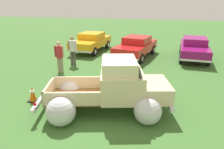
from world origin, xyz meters
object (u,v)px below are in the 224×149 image
Objects in this scene: show_car_0 at (91,41)px; show_car_2 at (194,47)px; spectator_2 at (72,49)px; lane_cone_0 at (33,94)px; spectator_1 at (59,55)px; show_car_1 at (136,46)px; vintage_pickup_truck at (114,90)px.

show_car_2 is (7.59, -0.42, -0.00)m from show_car_0.
spectator_2 is at bearing -61.49° from show_car_2.
lane_cone_0 is at bearing 9.04° from show_car_0.
spectator_1 is at bearing 5.60° from show_car_0.
lane_cone_0 is at bearing -35.80° from show_car_2.
spectator_1 is at bearing 162.72° from spectator_2.
show_car_2 is 2.64× the size of spectator_2.
show_car_2 is at bearing 110.02° from show_car_1.
spectator_2 is (-3.78, 4.87, 0.26)m from vintage_pickup_truck.
spectator_1 is at bearing 124.01° from vintage_pickup_truck.
vintage_pickup_truck is 6.17m from spectator_2.
show_car_2 is 10.97m from lane_cone_0.
spectator_2 reaches higher than lane_cone_0.
show_car_0 is 3.89m from spectator_2.
show_car_0 and show_car_2 have the same top height.
spectator_2 is at bearing 112.81° from vintage_pickup_truck.
show_car_0 is 2.56× the size of spectator_1.
spectator_2 reaches higher than spectator_1.
show_car_0 is (-3.94, 8.75, 0.03)m from vintage_pickup_truck.
show_car_0 is 8.93m from lane_cone_0.
show_car_1 is (-0.26, 7.76, 0.03)m from vintage_pickup_truck.
vintage_pickup_truck is at bearing 13.55° from show_car_1.
show_car_2 is at bearing 114.68° from spectator_1.
spectator_1 is 1.51m from spectator_2.
spectator_1 is 3.62m from lane_cone_0.
spectator_2 reaches higher than show_car_0.
spectator_2 is 5.09m from lane_cone_0.
show_car_2 is 2.69× the size of spectator_1.
spectator_1 reaches higher than show_car_1.
spectator_2 is (0.09, 1.51, 0.02)m from spectator_1.
lane_cone_0 is at bearing 171.72° from spectator_2.
spectator_1 is 2.77× the size of lane_cone_0.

